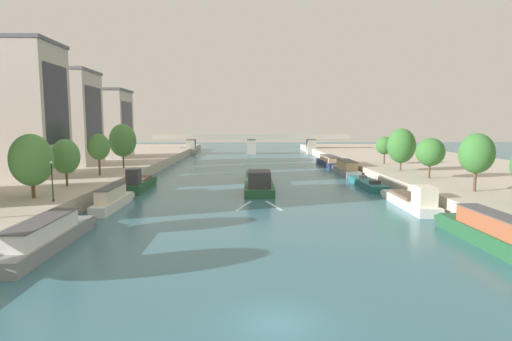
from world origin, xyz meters
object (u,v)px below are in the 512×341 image
moored_boat_left_far (113,199)px  moored_boat_right_lone (411,200)px  tree_right_past_mid (401,146)px  tree_right_third (385,146)px  bridge_far (251,141)px  moored_boat_right_far (329,162)px  tree_left_end_of_row (99,147)px  moored_boat_left_second (46,236)px  tree_right_second (430,152)px  tree_right_nearest (477,153)px  tree_left_distant (123,140)px  tree_left_far (31,160)px  moored_boat_right_end (346,168)px  tree_left_by_lamp (66,156)px  barge_midriver (259,181)px  moored_boat_left_upstream (140,183)px  moored_boat_right_midway (489,231)px  moored_boat_right_second (367,183)px  lamppost_left_bank (52,179)px

moored_boat_left_far → moored_boat_right_lone: 34.89m
tree_right_past_mid → tree_right_third: 11.27m
bridge_far → moored_boat_right_far: bearing=-65.1°
bridge_far → tree_left_end_of_row: bearing=-109.0°
moored_boat_left_second → tree_right_second: tree_right_second is taller
moored_boat_left_second → tree_right_nearest: (42.17, 14.76, 5.34)m
tree_left_distant → moored_boat_right_far: bearing=26.8°
moored_boat_right_far → bridge_far: size_ratio=0.26×
tree_left_far → moored_boat_right_far: bearing=50.5°
tree_right_nearest → moored_boat_right_end: bearing=102.8°
tree_left_distant → tree_right_third: (49.10, 5.57, -1.26)m
bridge_far → moored_boat_right_lone: bearing=-78.3°
tree_left_by_lamp → tree_right_third: bearing=28.8°
tree_left_by_lamp → tree_left_far: bearing=-89.5°
barge_midriver → moored_boat_left_upstream: 17.94m
tree_left_distant → bridge_far: (23.66, 59.02, -2.69)m
moored_boat_right_midway → tree_right_second: 27.39m
moored_boat_right_lone → tree_left_by_lamp: 42.51m
barge_midriver → moored_boat_right_midway: barge_midriver is taller
moored_boat_left_second → moored_boat_right_midway: 35.13m
moored_boat_left_upstream → moored_boat_right_far: 48.65m
moored_boat_left_second → tree_left_distant: bearing=98.9°
moored_boat_left_upstream → tree_right_third: tree_right_third is taller
moored_boat_left_second → moored_boat_right_far: 71.51m
moored_boat_right_second → barge_midriver: bearing=178.7°
tree_right_second → moored_boat_right_far: bearing=101.2°
moored_boat_right_second → moored_boat_right_end: (0.53, 15.67, 0.63)m
moored_boat_left_upstream → moored_boat_right_lone: bearing=-21.3°
moored_boat_right_end → tree_left_distant: size_ratio=1.84×
tree_right_nearest → barge_midriver: bearing=146.3°
moored_boat_right_midway → lamppost_left_bank: size_ratio=3.21×
moored_boat_left_upstream → tree_left_far: size_ratio=1.73×
moored_boat_right_second → tree_right_second: (7.64, -4.59, 5.20)m
moored_boat_right_lone → tree_right_nearest: (7.25, -0.33, 5.48)m
moored_boat_right_midway → tree_right_third: (7.46, 46.92, 4.44)m
tree_left_end_of_row → bridge_far: tree_left_end_of_row is taller
barge_midriver → moored_boat_left_far: 23.53m
tree_right_nearest → tree_right_second: size_ratio=1.16×
moored_boat_left_second → moored_boat_left_upstream: size_ratio=1.22×
moored_boat_right_lone → tree_right_third: size_ratio=2.56×
moored_boat_right_end → tree_right_past_mid: (6.58, -10.64, 4.97)m
moored_boat_right_second → moored_boat_right_end: size_ratio=0.97×
tree_right_second → moored_boat_right_midway: bearing=-104.9°
moored_boat_left_far → tree_left_distant: 27.48m
moored_boat_right_end → tree_left_by_lamp: bearing=-147.6°
moored_boat_left_far → bridge_far: bearing=78.6°
moored_boat_right_far → tree_right_second: tree_right_second is taller
tree_left_end_of_row → tree_right_nearest: tree_right_nearest is taller
moored_boat_left_far → moored_boat_right_lone: (34.88, -0.37, -0.19)m
moored_boat_right_lone → tree_right_third: bearing=76.5°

